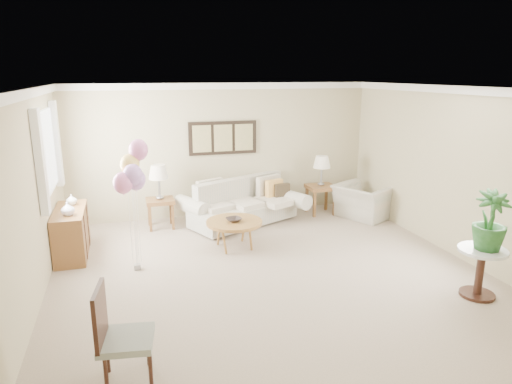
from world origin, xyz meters
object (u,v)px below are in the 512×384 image
coffee_table (234,223)px  accent_chair (118,334)px  armchair (363,201)px  sofa (243,206)px  balloon_cluster (132,171)px

coffee_table → accent_chair: size_ratio=0.94×
armchair → accent_chair: accent_chair is taller
sofa → accent_chair: (-2.27, -4.20, 0.18)m
coffee_table → sofa: bearing=69.0°
coffee_table → balloon_cluster: (-1.55, -0.43, 1.04)m
sofa → coffee_table: (-0.47, -1.22, 0.10)m
coffee_table → accent_chair: (-1.81, -2.98, 0.08)m
sofa → coffee_table: 1.31m
sofa → accent_chair: size_ratio=2.63×
sofa → accent_chair: accent_chair is taller
armchair → balloon_cluster: 4.70m
sofa → accent_chair: bearing=-118.4°
balloon_cluster → sofa: bearing=39.4°
coffee_table → balloon_cluster: bearing=-164.4°
sofa → balloon_cluster: bearing=-140.6°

